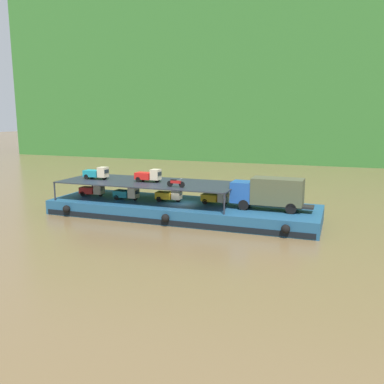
{
  "coord_description": "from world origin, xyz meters",
  "views": [
    {
      "loc": [
        15.31,
        -38.83,
        10.36
      ],
      "look_at": [
        1.15,
        0.0,
        2.7
      ],
      "focal_mm": 38.37,
      "sensor_mm": 36.0,
      "label": 1
    }
  ],
  "objects_px": {
    "motorcycle_upper_port": "(176,183)",
    "covered_lorry": "(269,192)",
    "mini_truck_upper_stern": "(96,173)",
    "cargo_barge": "(182,210)",
    "mini_truck_lower_fore": "(215,197)",
    "mini_truck_upper_mid": "(149,175)",
    "mini_truck_lower_stern": "(93,190)",
    "mini_truck_lower_aft": "(127,193)",
    "mini_truck_lower_mid": "(169,195)"
  },
  "relations": [
    {
      "from": "covered_lorry",
      "to": "mini_truck_lower_stern",
      "type": "xyz_separation_m",
      "value": [
        -19.84,
        0.15,
        -1.0
      ]
    },
    {
      "from": "covered_lorry",
      "to": "mini_truck_upper_mid",
      "type": "height_order",
      "value": "mini_truck_upper_mid"
    },
    {
      "from": "mini_truck_upper_mid",
      "to": "mini_truck_lower_mid",
      "type": "bearing_deg",
      "value": 7.0
    },
    {
      "from": "covered_lorry",
      "to": "motorcycle_upper_port",
      "type": "bearing_deg",
      "value": -167.29
    },
    {
      "from": "mini_truck_lower_aft",
      "to": "mini_truck_lower_mid",
      "type": "height_order",
      "value": "same"
    },
    {
      "from": "covered_lorry",
      "to": "mini_truck_upper_mid",
      "type": "bearing_deg",
      "value": 179.71
    },
    {
      "from": "mini_truck_lower_aft",
      "to": "mini_truck_upper_mid",
      "type": "distance_m",
      "value": 3.15
    },
    {
      "from": "mini_truck_lower_mid",
      "to": "covered_lorry",
      "type": "bearing_deg",
      "value": -1.85
    },
    {
      "from": "mini_truck_lower_stern",
      "to": "mini_truck_upper_mid",
      "type": "height_order",
      "value": "mini_truck_upper_mid"
    },
    {
      "from": "cargo_barge",
      "to": "motorcycle_upper_port",
      "type": "relative_size",
      "value": 14.76
    },
    {
      "from": "cargo_barge",
      "to": "mini_truck_lower_mid",
      "type": "height_order",
      "value": "mini_truck_lower_mid"
    },
    {
      "from": "cargo_barge",
      "to": "mini_truck_lower_stern",
      "type": "xyz_separation_m",
      "value": [
        -10.78,
        0.02,
        1.44
      ]
    },
    {
      "from": "mini_truck_upper_stern",
      "to": "mini_truck_upper_mid",
      "type": "bearing_deg",
      "value": 2.22
    },
    {
      "from": "covered_lorry",
      "to": "mini_truck_lower_fore",
      "type": "bearing_deg",
      "value": 172.52
    },
    {
      "from": "mini_truck_lower_fore",
      "to": "mini_truck_upper_mid",
      "type": "xyz_separation_m",
      "value": [
        -7.21,
        -0.66,
        2.0
      ]
    },
    {
      "from": "mini_truck_upper_stern",
      "to": "motorcycle_upper_port",
      "type": "xyz_separation_m",
      "value": [
        10.18,
        -1.81,
        -0.26
      ]
    },
    {
      "from": "mini_truck_lower_stern",
      "to": "mini_truck_upper_stern",
      "type": "distance_m",
      "value": 2.19
    },
    {
      "from": "mini_truck_lower_aft",
      "to": "mini_truck_upper_stern",
      "type": "xyz_separation_m",
      "value": [
        -3.86,
        0.25,
        2.0
      ]
    },
    {
      "from": "mini_truck_lower_stern",
      "to": "mini_truck_lower_aft",
      "type": "xyz_separation_m",
      "value": [
        4.69,
        -0.58,
        0.0
      ]
    },
    {
      "from": "mini_truck_lower_mid",
      "to": "mini_truck_upper_mid",
      "type": "relative_size",
      "value": 1.01
    },
    {
      "from": "cargo_barge",
      "to": "covered_lorry",
      "type": "height_order",
      "value": "covered_lorry"
    },
    {
      "from": "covered_lorry",
      "to": "motorcycle_upper_port",
      "type": "xyz_separation_m",
      "value": [
        -8.83,
        -1.99,
        0.74
      ]
    },
    {
      "from": "covered_lorry",
      "to": "cargo_barge",
      "type": "bearing_deg",
      "value": 179.16
    },
    {
      "from": "covered_lorry",
      "to": "mini_truck_lower_stern",
      "type": "height_order",
      "value": "covered_lorry"
    },
    {
      "from": "mini_truck_upper_mid",
      "to": "motorcycle_upper_port",
      "type": "bearing_deg",
      "value": -27.59
    },
    {
      "from": "mini_truck_lower_fore",
      "to": "motorcycle_upper_port",
      "type": "xyz_separation_m",
      "value": [
        -3.27,
        -2.72,
        1.74
      ]
    },
    {
      "from": "mini_truck_lower_stern",
      "to": "mini_truck_lower_fore",
      "type": "height_order",
      "value": "same"
    },
    {
      "from": "motorcycle_upper_port",
      "to": "covered_lorry",
      "type": "bearing_deg",
      "value": 12.71
    },
    {
      "from": "mini_truck_lower_aft",
      "to": "motorcycle_upper_port",
      "type": "distance_m",
      "value": 6.74
    },
    {
      "from": "mini_truck_lower_fore",
      "to": "mini_truck_upper_mid",
      "type": "relative_size",
      "value": 1.01
    },
    {
      "from": "covered_lorry",
      "to": "mini_truck_lower_stern",
      "type": "distance_m",
      "value": 19.86
    },
    {
      "from": "mini_truck_upper_mid",
      "to": "covered_lorry",
      "type": "bearing_deg",
      "value": -0.29
    },
    {
      "from": "mini_truck_lower_stern",
      "to": "mini_truck_upper_stern",
      "type": "bearing_deg",
      "value": -21.71
    },
    {
      "from": "mini_truck_lower_stern",
      "to": "motorcycle_upper_port",
      "type": "relative_size",
      "value": 1.47
    },
    {
      "from": "mini_truck_upper_mid",
      "to": "motorcycle_upper_port",
      "type": "height_order",
      "value": "mini_truck_upper_mid"
    },
    {
      "from": "cargo_barge",
      "to": "motorcycle_upper_port",
      "type": "height_order",
      "value": "motorcycle_upper_port"
    },
    {
      "from": "mini_truck_lower_aft",
      "to": "motorcycle_upper_port",
      "type": "xyz_separation_m",
      "value": [
        6.32,
        -1.56,
        1.74
      ]
    },
    {
      "from": "cargo_barge",
      "to": "mini_truck_lower_fore",
      "type": "distance_m",
      "value": 3.83
    },
    {
      "from": "mini_truck_lower_fore",
      "to": "mini_truck_upper_stern",
      "type": "distance_m",
      "value": 13.63
    },
    {
      "from": "mini_truck_lower_stern",
      "to": "mini_truck_lower_mid",
      "type": "relative_size",
      "value": 1.0
    },
    {
      "from": "mini_truck_lower_stern",
      "to": "motorcycle_upper_port",
      "type": "distance_m",
      "value": 11.35
    },
    {
      "from": "mini_truck_lower_stern",
      "to": "mini_truck_upper_stern",
      "type": "height_order",
      "value": "mini_truck_upper_stern"
    },
    {
      "from": "covered_lorry",
      "to": "mini_truck_lower_mid",
      "type": "xyz_separation_m",
      "value": [
        -10.52,
        0.34,
        -1.0
      ]
    },
    {
      "from": "cargo_barge",
      "to": "mini_truck_upper_mid",
      "type": "relative_size",
      "value": 10.15
    },
    {
      "from": "mini_truck_lower_aft",
      "to": "mini_truck_upper_mid",
      "type": "bearing_deg",
      "value": 11.65
    },
    {
      "from": "covered_lorry",
      "to": "mini_truck_upper_stern",
      "type": "height_order",
      "value": "mini_truck_upper_stern"
    },
    {
      "from": "cargo_barge",
      "to": "mini_truck_upper_mid",
      "type": "xyz_separation_m",
      "value": [
        -3.71,
        -0.07,
        3.44
      ]
    },
    {
      "from": "mini_truck_lower_aft",
      "to": "cargo_barge",
      "type": "bearing_deg",
      "value": 5.25
    },
    {
      "from": "covered_lorry",
      "to": "mini_truck_upper_stern",
      "type": "relative_size",
      "value": 2.87
    },
    {
      "from": "cargo_barge",
      "to": "mini_truck_upper_stern",
      "type": "xyz_separation_m",
      "value": [
        -9.95,
        -0.31,
        3.44
      ]
    }
  ]
}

